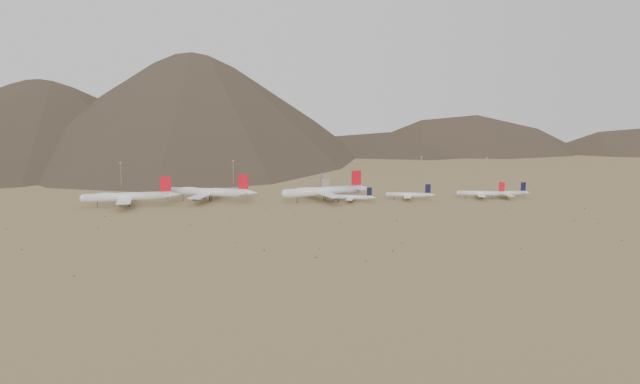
{
  "coord_description": "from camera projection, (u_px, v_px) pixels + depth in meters",
  "views": [
    {
      "loc": [
        -48.99,
        -476.03,
        81.82
      ],
      "look_at": [
        13.84,
        30.0,
        7.62
      ],
      "focal_mm": 35.0,
      "sensor_mm": 36.0,
      "label": 1
    }
  ],
  "objects": [
    {
      "name": "control_tower",
      "position": [
        325.0,
        181.0,
        605.97
      ],
      "size": [
        8.0,
        8.0,
        12.0
      ],
      "color": "gray",
      "rests_on": "ground"
    },
    {
      "name": "mast_far_west",
      "position": [
        121.0,
        175.0,
        579.89
      ],
      "size": [
        2.0,
        0.6,
        25.7
      ],
      "color": "gray",
      "rests_on": "ground"
    },
    {
      "name": "narrowbody_d",
      "position": [
        507.0,
        193.0,
        531.48
      ],
      "size": [
        40.84,
        29.15,
        13.47
      ],
      "rotation": [
        0.0,
        0.0,
        -0.01
      ],
      "color": "silver",
      "rests_on": "ground"
    },
    {
      "name": "widebody_west",
      "position": [
        128.0,
        197.0,
        488.69
      ],
      "size": [
        76.86,
        59.58,
        22.87
      ],
      "rotation": [
        0.0,
        0.0,
        0.11
      ],
      "color": "silver",
      "rests_on": "ground"
    },
    {
      "name": "mast_west",
      "position": [
        233.0,
        172.0,
        602.77
      ],
      "size": [
        2.0,
        0.6,
        25.7
      ],
      "color": "gray",
      "rests_on": "ground"
    },
    {
      "name": "desert_scrub",
      "position": [
        344.0,
        231.0,
        396.04
      ],
      "size": [
        437.56,
        174.83,
        0.94
      ],
      "color": "brown",
      "rests_on": "ground"
    },
    {
      "name": "widebody_east",
      "position": [
        324.0,
        191.0,
        516.94
      ],
      "size": [
        78.0,
        61.89,
        23.91
      ],
      "rotation": [
        0.0,
        0.0,
        0.3
      ],
      "color": "silver",
      "rests_on": "ground"
    },
    {
      "name": "narrowbody_c",
      "position": [
        482.0,
        193.0,
        527.8
      ],
      "size": [
        43.33,
        31.99,
        14.61
      ],
      "rotation": [
        0.0,
        0.0,
        -0.26
      ],
      "color": "silver",
      "rests_on": "ground"
    },
    {
      "name": "widebody_centre",
      "position": [
        209.0,
        192.0,
        513.16
      ],
      "size": [
        75.09,
        59.62,
        23.05
      ],
      "rotation": [
        0.0,
        0.0,
        -0.3
      ],
      "color": "silver",
      "rests_on": "ground"
    },
    {
      "name": "mountain_ridge",
      "position": [
        264.0,
        70.0,
        1347.47
      ],
      "size": [
        4400.0,
        1000.0,
        300.0
      ],
      "color": "#483C2B",
      "rests_on": "ground"
    },
    {
      "name": "narrowbody_b",
      "position": [
        410.0,
        195.0,
        521.52
      ],
      "size": [
        40.5,
        29.93,
        13.68
      ],
      "rotation": [
        0.0,
        0.0,
        -0.26
      ],
      "color": "silver",
      "rests_on": "ground"
    },
    {
      "name": "mast_centre",
      "position": [
        355.0,
        173.0,
        594.66
      ],
      "size": [
        2.0,
        0.6,
        25.7
      ],
      "color": "gray",
      "rests_on": "ground"
    },
    {
      "name": "ground",
      "position": [
        307.0,
        207.0,
        485.23
      ],
      "size": [
        3000.0,
        3000.0,
        0.0
      ],
      "primitive_type": "plane",
      "color": "#A08553",
      "rests_on": "ground"
    },
    {
      "name": "narrowbody_a",
      "position": [
        353.0,
        197.0,
        511.02
      ],
      "size": [
        36.77,
        27.24,
        12.46
      ],
      "rotation": [
        0.0,
        0.0,
        -0.28
      ],
      "color": "silver",
      "rests_on": "ground"
    },
    {
      "name": "mast_far_east",
      "position": [
        486.0,
        169.0,
        632.39
      ],
      "size": [
        2.0,
        0.6,
        25.7
      ],
      "color": "gray",
      "rests_on": "ground"
    },
    {
      "name": "mast_east",
      "position": [
        421.0,
        167.0,
        644.35
      ],
      "size": [
        2.0,
        0.6,
        25.7
      ],
      "color": "gray",
      "rests_on": "ground"
    }
  ]
}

